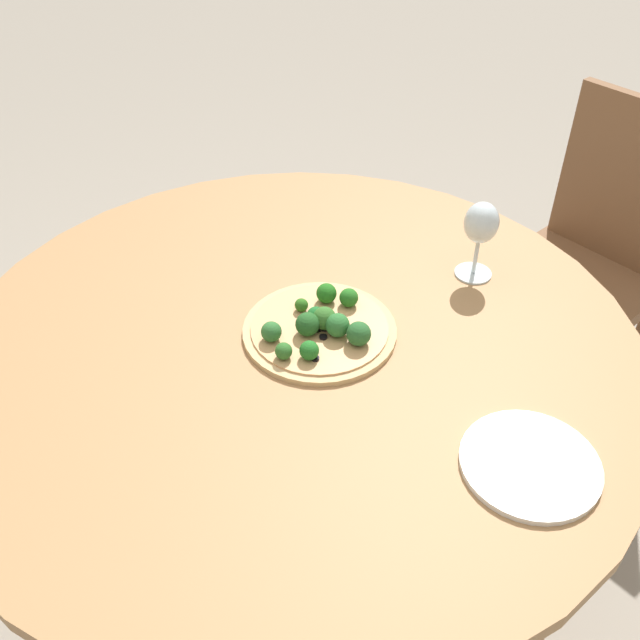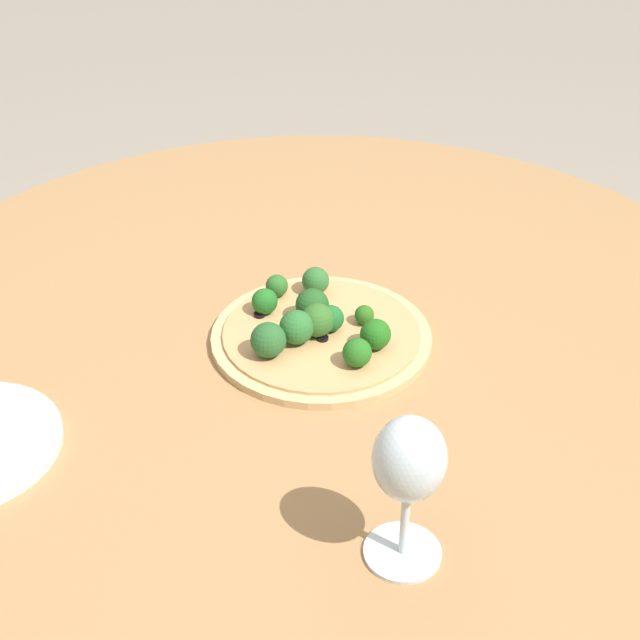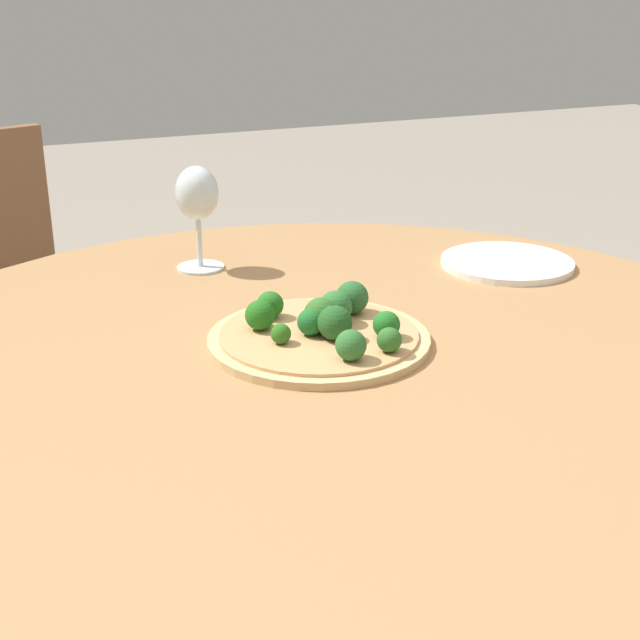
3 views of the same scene
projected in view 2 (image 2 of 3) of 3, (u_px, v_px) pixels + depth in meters
The scene contains 3 objects.
dining_table at pixel (318, 364), 1.17m from camera, with size 1.20×1.20×0.77m.
pizza at pixel (317, 330), 1.08m from camera, with size 0.27×0.27×0.06m.
wine_glass at pixel (409, 466), 0.75m from camera, with size 0.07×0.07×0.16m.
Camera 2 is at (-0.93, 0.08, 1.40)m, focal length 50.00 mm.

